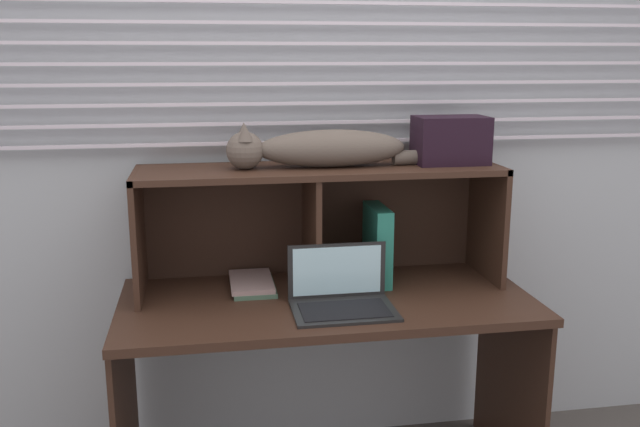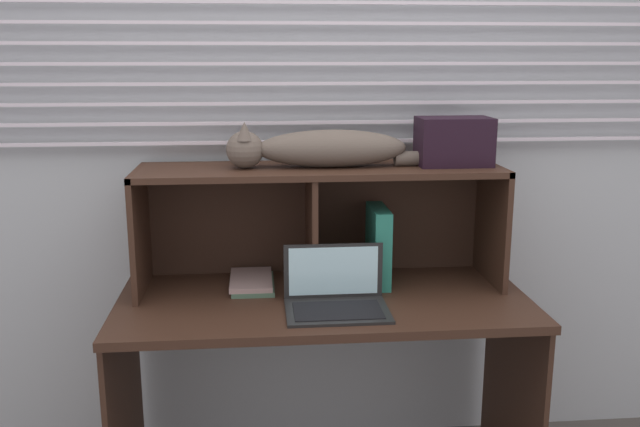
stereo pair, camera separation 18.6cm
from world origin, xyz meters
name	(u,v)px [view 2 (the right image)]	position (x,y,z in m)	size (l,w,h in m)	color
back_panel_with_blinds	(315,135)	(0.00, 0.55, 1.26)	(4.40, 0.08, 2.50)	#ACB3B6
desk	(324,336)	(0.00, 0.18, 0.59)	(1.43, 0.66, 0.73)	#382218
hutch_shelf_unit	(318,201)	(0.00, 0.36, 1.04)	(1.30, 0.35, 0.44)	#382218
cat	(321,149)	(0.00, 0.32, 1.24)	(0.86, 0.15, 0.16)	brown
laptop	(336,297)	(0.03, 0.08, 0.77)	(0.34, 0.25, 0.20)	black
binder_upright	(378,246)	(0.22, 0.32, 0.88)	(0.06, 0.23, 0.29)	#28836D
book_stack	(252,282)	(-0.25, 0.32, 0.75)	(0.16, 0.25, 0.03)	#47664F
storage_box	(454,141)	(0.48, 0.32, 1.26)	(0.26, 0.16, 0.17)	black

